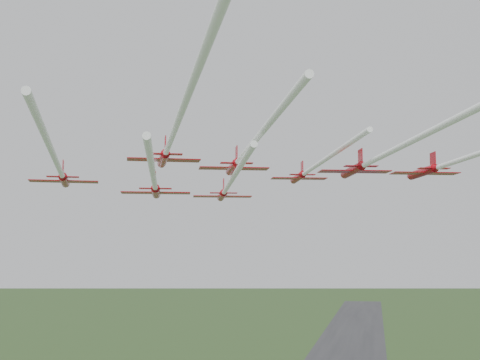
% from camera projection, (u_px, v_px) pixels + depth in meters
% --- Properties ---
extents(jet_lead, '(19.88, 57.38, 2.95)m').
position_uv_depth(jet_lead, '(227.00, 187.00, 99.39)').
color(jet_lead, '#A2040E').
extents(jet_row2_left, '(19.12, 50.37, 2.96)m').
position_uv_depth(jet_row2_left, '(155.00, 183.00, 85.80)').
color(jet_row2_left, '#A2040E').
extents(jet_row2_right, '(15.95, 44.66, 2.58)m').
position_uv_depth(jet_row2_right, '(310.00, 170.00, 94.64)').
color(jet_row2_right, '#A2040E').
extents(jet_row3_left, '(23.26, 49.09, 2.54)m').
position_uv_depth(jet_row3_left, '(59.00, 168.00, 72.26)').
color(jet_row3_left, '#A2040E').
extents(jet_row3_mid, '(18.79, 49.10, 2.69)m').
position_uv_depth(jet_row3_mid, '(244.00, 154.00, 75.24)').
color(jet_row3_mid, '#A2040E').
extents(jet_row4_left, '(21.24, 49.81, 2.38)m').
position_uv_depth(jet_row4_left, '(171.00, 138.00, 60.25)').
color(jet_row4_left, '#A2040E').
extents(jet_row4_right, '(14.46, 40.47, 2.41)m').
position_uv_depth(jet_row4_right, '(375.00, 160.00, 67.19)').
color(jet_row4_right, '#A2040E').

